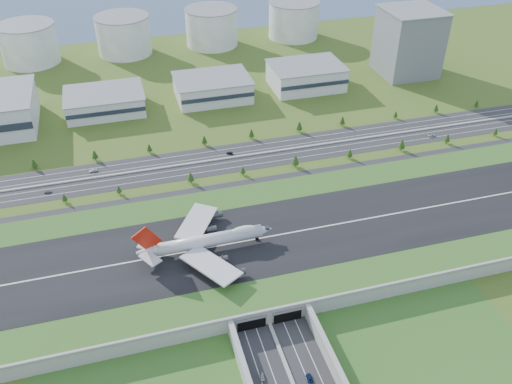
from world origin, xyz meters
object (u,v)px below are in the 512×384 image
object	(u,v)px
car_2	(309,378)
car_6	(432,135)
fuel_tank_a	(29,44)
boeing_747	(206,241)
car_5	(230,153)
car_4	(48,192)
car_7	(93,171)
office_tower	(408,42)
car_0	(262,377)

from	to	relation	value
car_2	car_6	distance (m)	228.15
fuel_tank_a	boeing_747	distance (m)	327.26
car_2	car_5	world-z (taller)	car_5
car_4	car_7	distance (m)	32.26
office_tower	fuel_tank_a	xyz separation A→B (m)	(-320.00, 115.00, -10.00)
car_4	car_6	size ratio (longest dim) A/B	0.79
car_2	boeing_747	bearing A→B (deg)	-68.93
fuel_tank_a	car_6	bearing A→B (deg)	-38.57
car_0	fuel_tank_a	bearing A→B (deg)	113.95
fuel_tank_a	car_2	world-z (taller)	fuel_tank_a
boeing_747	car_7	world-z (taller)	boeing_747
boeing_747	car_0	size ratio (longest dim) A/B	16.17
office_tower	boeing_747	distance (m)	294.15
car_4	car_7	world-z (taller)	car_7
car_4	car_6	distance (m)	263.45
fuel_tank_a	boeing_747	xyz separation A→B (m)	(101.24, -311.19, -3.26)
car_0	car_2	bearing A→B (deg)	-9.07
car_6	car_7	bearing A→B (deg)	84.20
car_5	car_6	world-z (taller)	car_6
car_4	car_5	size ratio (longest dim) A/B	0.99
office_tower	boeing_747	size ratio (longest dim) A/B	0.77
car_5	car_7	size ratio (longest dim) A/B	0.82
office_tower	car_4	distance (m)	320.77
car_5	fuel_tank_a	bearing A→B (deg)	-123.08
car_2	car_6	xyz separation A→B (m)	(155.57, 166.88, 0.11)
car_0	car_6	size ratio (longest dim) A/B	0.78
boeing_747	car_7	bearing A→B (deg)	116.70
fuel_tank_a	car_5	xyz separation A→B (m)	(137.36, -209.76, -16.64)
car_4	car_5	xyz separation A→B (m)	(117.91, 14.11, -0.02)
car_5	car_2	bearing A→B (deg)	20.56
car_5	boeing_747	bearing A→B (deg)	4.11
office_tower	car_6	size ratio (longest dim) A/B	9.77
car_4	office_tower	bearing A→B (deg)	-65.00
boeing_747	car_0	xyz separation A→B (m)	(7.48, -75.48, -13.37)
boeing_747	car_5	world-z (taller)	boeing_747
car_2	office_tower	bearing A→B (deg)	-121.50
boeing_747	car_2	distance (m)	86.42
fuel_tank_a	car_5	distance (m)	251.28
fuel_tank_a	office_tower	bearing A→B (deg)	-19.77
fuel_tank_a	car_4	distance (m)	225.32
car_5	car_7	bearing A→B (deg)	-67.97
car_4	car_5	world-z (taller)	car_4
fuel_tank_a	car_2	size ratio (longest dim) A/B	10.36
office_tower	car_7	size ratio (longest dim) A/B	10.06
car_4	car_6	bearing A→B (deg)	-85.29
car_0	car_7	xyz separation A→B (m)	(-61.71, 179.56, 0.04)
car_6	car_7	distance (m)	236.60
boeing_747	car_2	xyz separation A→B (m)	(26.09, -81.28, -13.45)
car_0	office_tower	bearing A→B (deg)	60.37
fuel_tank_a	car_7	bearing A→B (deg)	-77.21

